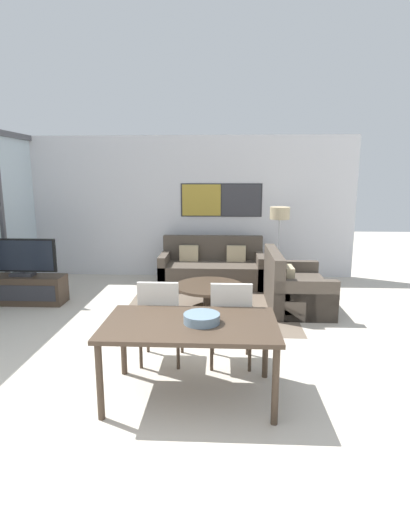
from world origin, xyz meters
TOP-DOWN VIEW (x-y plane):
  - ground_plane at (0.00, 0.00)m, footprint 24.00×24.00m
  - wall_back at (0.02, 5.21)m, footprint 6.97×0.09m
  - area_rug at (0.68, 3.08)m, footprint 2.58×2.18m
  - tv_console at (-2.32, 3.24)m, footprint 1.31×0.43m
  - television at (-2.32, 3.24)m, footprint 1.13×0.20m
  - sofa_main at (0.68, 4.56)m, footprint 1.92×0.91m
  - sofa_side at (1.96, 3.26)m, footprint 0.91×1.42m
  - coffee_table at (0.68, 3.08)m, footprint 1.05×1.05m
  - dining_table at (0.60, 0.59)m, footprint 1.58×0.91m
  - dining_chair_left at (0.22, 1.24)m, footprint 0.46×0.46m
  - dining_chair_centre at (0.98, 1.22)m, footprint 0.46×0.46m
  - fruit_bowl at (0.70, 0.59)m, footprint 0.33×0.33m
  - floor_lamp at (1.90, 4.49)m, footprint 0.36×0.36m

SIDE VIEW (x-z plane):
  - ground_plane at x=0.00m, z-range 0.00..0.00m
  - area_rug at x=0.68m, z-range 0.00..0.01m
  - tv_console at x=-2.32m, z-range 0.00..0.45m
  - sofa_side at x=1.96m, z-range -0.16..0.72m
  - sofa_main at x=0.68m, z-range -0.16..0.73m
  - coffee_table at x=0.68m, z-range 0.10..0.48m
  - dining_chair_left at x=0.22m, z-range 0.05..1.00m
  - dining_chair_centre at x=0.98m, z-range 0.05..1.00m
  - dining_table at x=0.60m, z-range 0.29..1.02m
  - television at x=-2.32m, z-range 0.45..1.05m
  - fruit_bowl at x=0.70m, z-range 0.73..0.82m
  - floor_lamp at x=1.90m, z-range 0.52..1.99m
  - wall_back at x=0.02m, z-range 0.00..2.80m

